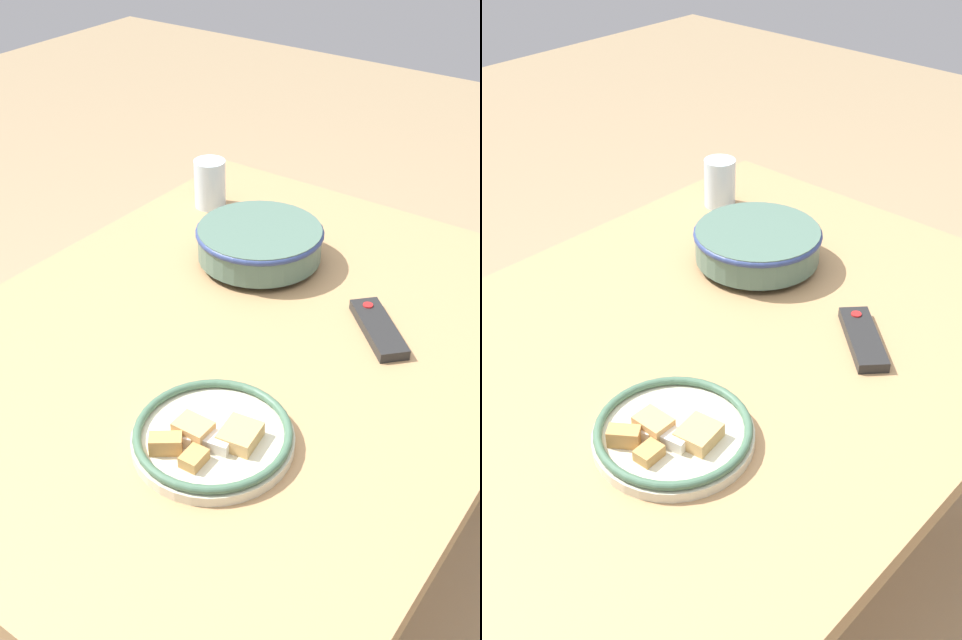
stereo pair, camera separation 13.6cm
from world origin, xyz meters
TOP-DOWN VIEW (x-y plane):
  - ground_plane at (0.00, 0.00)m, footprint 8.00×8.00m
  - dining_table at (0.00, 0.00)m, footprint 1.29×1.01m
  - noodle_bowl at (-0.25, -0.12)m, footprint 0.27×0.27m
  - food_plate at (0.25, 0.13)m, footprint 0.25×0.25m
  - tv_remote at (-0.16, 0.21)m, footprint 0.16×0.17m
  - drinking_glass at (-0.40, -0.37)m, footprint 0.08×0.08m

SIDE VIEW (x-z plane):
  - ground_plane at x=0.00m, z-range 0.00..0.00m
  - dining_table at x=0.00m, z-range 0.28..1.00m
  - tv_remote at x=-0.16m, z-range 0.71..0.74m
  - food_plate at x=0.25m, z-range 0.71..0.76m
  - noodle_bowl at x=-0.25m, z-range 0.72..0.80m
  - drinking_glass at x=-0.40m, z-range 0.72..0.83m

